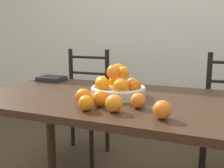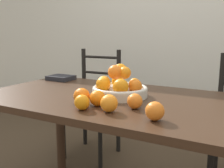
{
  "view_description": "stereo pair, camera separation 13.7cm",
  "coord_description": "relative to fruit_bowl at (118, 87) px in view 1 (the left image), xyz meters",
  "views": [
    {
      "loc": [
        0.5,
        -1.31,
        1.12
      ],
      "look_at": [
        -0.02,
        -0.07,
        0.86
      ],
      "focal_mm": 42.0,
      "sensor_mm": 36.0,
      "label": 1
    },
    {
      "loc": [
        0.63,
        -1.25,
        1.12
      ],
      "look_at": [
        -0.02,
        -0.07,
        0.86
      ],
      "focal_mm": 42.0,
      "sensor_mm": 36.0,
      "label": 2
    }
  ],
  "objects": [
    {
      "name": "orange_loose_1",
      "position": [
        0.18,
        -0.19,
        -0.02
      ],
      "size": [
        0.07,
        0.07,
        0.07
      ],
      "color": "orange",
      "rests_on": "dining_table"
    },
    {
      "name": "chair_left",
      "position": [
        -0.63,
        0.72,
        -0.37
      ],
      "size": [
        0.43,
        0.41,
        0.98
      ],
      "rotation": [
        0.0,
        0.0,
        0.04
      ],
      "color": "black",
      "rests_on": "ground_plane"
    },
    {
      "name": "orange_loose_4",
      "position": [
        -0.09,
        -0.24,
        -0.01
      ],
      "size": [
        0.08,
        0.08,
        0.08
      ],
      "color": "orange",
      "rests_on": "dining_table"
    },
    {
      "name": "fruit_bowl",
      "position": [
        0.0,
        0.0,
        0.0
      ],
      "size": [
        0.31,
        0.31,
        0.18
      ],
      "color": "beige",
      "rests_on": "dining_table"
    },
    {
      "name": "wall_back",
      "position": [
        0.02,
        1.45,
        0.47
      ],
      "size": [
        8.0,
        0.06,
        2.6
      ],
      "color": "silver",
      "rests_on": "ground_plane"
    },
    {
      "name": "orange_loose_0",
      "position": [
        -0.03,
        -0.32,
        -0.02
      ],
      "size": [
        0.07,
        0.07,
        0.07
      ],
      "color": "orange",
      "rests_on": "dining_table"
    },
    {
      "name": "orange_loose_3",
      "position": [
        0.31,
        -0.3,
        -0.02
      ],
      "size": [
        0.08,
        0.08,
        0.08
      ],
      "color": "orange",
      "rests_on": "dining_table"
    },
    {
      "name": "book_stack",
      "position": [
        -0.64,
        0.27,
        -0.04
      ],
      "size": [
        0.18,
        0.15,
        0.03
      ],
      "color": "#232328",
      "rests_on": "dining_table"
    },
    {
      "name": "dining_table",
      "position": [
        0.02,
        -0.02,
        -0.16
      ],
      "size": [
        1.61,
        0.85,
        0.78
      ],
      "color": "#382316",
      "rests_on": "ground_plane"
    },
    {
      "name": "orange_loose_2",
      "position": [
        0.1,
        -0.29,
        -0.01
      ],
      "size": [
        0.08,
        0.08,
        0.08
      ],
      "color": "orange",
      "rests_on": "dining_table"
    },
    {
      "name": "orange_loose_5",
      "position": [
        -0.0,
        -0.23,
        -0.02
      ],
      "size": [
        0.08,
        0.08,
        0.08
      ],
      "color": "orange",
      "rests_on": "dining_table"
    }
  ]
}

